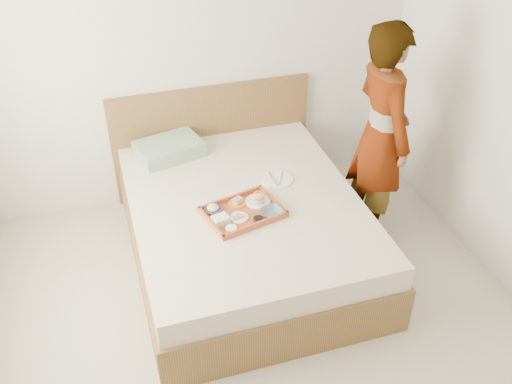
{
  "coord_description": "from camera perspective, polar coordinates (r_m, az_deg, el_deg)",
  "views": [
    {
      "loc": [
        -0.78,
        -2.09,
        2.87
      ],
      "look_at": [
        0.15,
        0.9,
        0.65
      ],
      "focal_mm": 40.06,
      "sensor_mm": 36.0,
      "label": 1
    }
  ],
  "objects": [
    {
      "name": "person",
      "position": [
        4.21,
        12.36,
        5.58
      ],
      "size": [
        0.41,
        0.62,
        1.68
      ],
      "primitive_type": "imported",
      "rotation": [
        0.0,
        0.0,
        1.59
      ],
      "color": "silver",
      "rests_on": "ground"
    },
    {
      "name": "bread_plate",
      "position": [
        3.91,
        -1.9,
        -1.09
      ],
      "size": [
        0.15,
        0.15,
        0.01
      ],
      "primitive_type": "cylinder",
      "rotation": [
        0.0,
        0.0,
        0.24
      ],
      "color": "orange",
      "rests_on": "tray"
    },
    {
      "name": "sauce_dish",
      "position": [
        3.75,
        0.24,
        -2.78
      ],
      "size": [
        0.09,
        0.09,
        0.03
      ],
      "primitive_type": "cylinder",
      "rotation": [
        0.0,
        0.0,
        0.24
      ],
      "color": "black",
      "rests_on": "tray"
    },
    {
      "name": "bed",
      "position": [
        4.14,
        -1.07,
        -3.7
      ],
      "size": [
        1.65,
        2.0,
        0.53
      ],
      "primitive_type": "cube",
      "color": "brown",
      "rests_on": "ground"
    },
    {
      "name": "dinner_plate",
      "position": [
        4.17,
        2.13,
        1.26
      ],
      "size": [
        0.29,
        0.29,
        0.01
      ],
      "primitive_type": "cylinder",
      "rotation": [
        0.0,
        0.0,
        -0.29
      ],
      "color": "white",
      "rests_on": "bed"
    },
    {
      "name": "navy_bowl_big",
      "position": [
        3.81,
        1.61,
        -2.03
      ],
      "size": [
        0.17,
        0.17,
        0.03
      ],
      "primitive_type": "imported",
      "rotation": [
        0.0,
        0.0,
        0.24
      ],
      "color": "navy",
      "rests_on": "tray"
    },
    {
      "name": "tray",
      "position": [
        3.82,
        -1.31,
        -1.99
      ],
      "size": [
        0.57,
        0.47,
        0.05
      ],
      "primitive_type": "cube",
      "rotation": [
        0.0,
        0.0,
        0.24
      ],
      "color": "#B35624",
      "rests_on": "bed"
    },
    {
      "name": "meat_plate",
      "position": [
        3.78,
        -1.68,
        -2.56
      ],
      "size": [
        0.15,
        0.15,
        0.01
      ],
      "primitive_type": "cylinder",
      "rotation": [
        0.0,
        0.0,
        0.24
      ],
      "color": "white",
      "rests_on": "tray"
    },
    {
      "name": "headboard",
      "position": [
        4.8,
        -4.39,
        5.27
      ],
      "size": [
        1.65,
        0.06,
        0.95
      ],
      "primitive_type": "cube",
      "color": "brown",
      "rests_on": "ground"
    },
    {
      "name": "wall_back",
      "position": [
        4.45,
        -6.29,
        14.47
      ],
      "size": [
        3.5,
        0.01,
        2.6
      ],
      "primitive_type": "cube",
      "color": "silver",
      "rests_on": "ground"
    },
    {
      "name": "salad_bowl",
      "position": [
        3.84,
        -4.32,
        -1.79
      ],
      "size": [
        0.13,
        0.13,
        0.03
      ],
      "primitive_type": "imported",
      "rotation": [
        0.0,
        0.0,
        0.24
      ],
      "color": "navy",
      "rests_on": "tray"
    },
    {
      "name": "pillow",
      "position": [
        4.48,
        -8.67,
        4.28
      ],
      "size": [
        0.55,
        0.44,
        0.12
      ],
      "primitive_type": "cube",
      "rotation": [
        0.0,
        0.0,
        0.25
      ],
      "color": "#8CA48F",
      "rests_on": "bed"
    },
    {
      "name": "ground",
      "position": [
        3.64,
        2.01,
        -16.84
      ],
      "size": [
        3.5,
        4.0,
        0.01
      ],
      "primitive_type": "cube",
      "color": "beige",
      "rests_on": "ground"
    },
    {
      "name": "plastic_tub",
      "position": [
        3.74,
        -3.55,
        -2.77
      ],
      "size": [
        0.12,
        0.11,
        0.05
      ],
      "primitive_type": "cube",
      "rotation": [
        0.0,
        0.0,
        0.24
      ],
      "color": "silver",
      "rests_on": "tray"
    },
    {
      "name": "cheese_round",
      "position": [
        3.68,
        -2.49,
        -3.71
      ],
      "size": [
        0.09,
        0.09,
        0.03
      ],
      "primitive_type": "cylinder",
      "rotation": [
        0.0,
        0.0,
        0.24
      ],
      "color": "white",
      "rests_on": "tray"
    },
    {
      "name": "prawn_plate",
      "position": [
        3.92,
        0.19,
        -0.93
      ],
      "size": [
        0.21,
        0.21,
        0.01
      ],
      "primitive_type": "cylinder",
      "rotation": [
        0.0,
        0.0,
        0.24
      ],
      "color": "white",
      "rests_on": "tray"
    }
  ]
}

